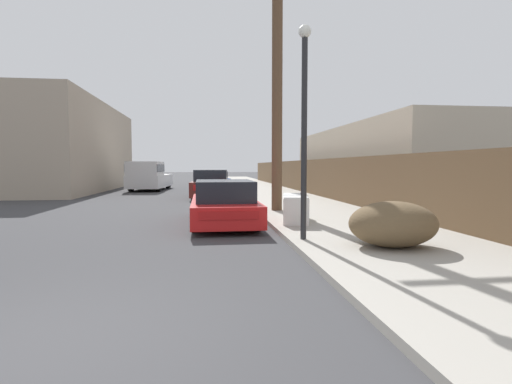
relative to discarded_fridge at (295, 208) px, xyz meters
The scene contains 13 objects.
ground_plane 8.23m from the discarded_fridge, 118.67° to the right, with size 220.00×220.00×0.00m, color #38383A.
sidewalk_curb 16.35m from the discarded_fridge, 85.23° to the left, with size 4.20×63.00×0.12m, color #9E998E.
discarded_fridge is the anchor object (origin of this frame).
parked_sports_car_red 2.00m from the discarded_fridge, 165.63° to the left, with size 1.81×4.69×1.24m.
car_parked_mid 10.23m from the discarded_fridge, 102.16° to the left, with size 2.15×4.60×1.45m.
car_parked_far 18.95m from the discarded_fridge, 95.38° to the left, with size 2.11×4.64×1.27m.
pickup_truck 17.89m from the discarded_fridge, 110.47° to the left, with size 2.52×5.84×1.93m.
utility_pole 4.69m from the discarded_fridge, 90.44° to the left, with size 1.80×0.36×8.14m.
street_lamp 3.50m from the discarded_fridge, 99.21° to the right, with size 0.26×0.26×4.34m.
brush_pile 3.82m from the discarded_fridge, 74.31° to the right, with size 1.66×1.39×0.86m.
wooden_fence 12.65m from the discarded_fridge, 74.82° to the left, with size 0.08×42.00×1.87m, color brown.
building_left_block 21.76m from the discarded_fridge, 125.11° to the left, with size 7.00×16.35×5.77m, color tan.
building_right_house 11.44m from the discarded_fridge, 51.58° to the left, with size 6.00×15.22×3.57m, color beige.
Camera 1 is at (1.51, -3.50, 1.63)m, focal length 28.00 mm.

